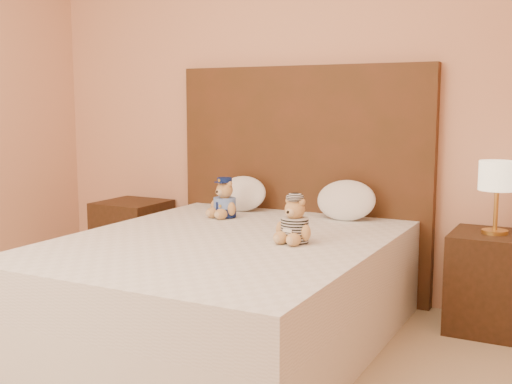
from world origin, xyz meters
TOP-DOWN VIEW (x-y plane):
  - bed at (0.00, 1.20)m, footprint 1.60×2.00m
  - headboard at (0.00, 2.21)m, footprint 1.75×0.08m
  - nightstand_left at (-1.25, 2.00)m, footprint 0.45×0.45m
  - nightstand_right at (1.25, 2.00)m, footprint 0.45×0.45m
  - lamp at (1.25, 2.00)m, footprint 0.20×0.20m
  - teddy_police at (-0.32, 1.75)m, footprint 0.26×0.25m
  - teddy_prisoner at (0.37, 1.28)m, footprint 0.24×0.24m
  - pillow_left at (-0.35, 2.03)m, footprint 0.35×0.23m
  - pillow_right at (0.38, 2.03)m, footprint 0.37×0.24m

SIDE VIEW (x-z plane):
  - nightstand_left at x=-1.25m, z-range 0.00..0.55m
  - nightstand_right at x=1.25m, z-range 0.00..0.55m
  - bed at x=0.00m, z-range 0.00..0.55m
  - teddy_prisoner at x=0.37m, z-range 0.55..0.79m
  - teddy_police at x=-0.32m, z-range 0.55..0.80m
  - pillow_left at x=-0.35m, z-range 0.55..0.80m
  - pillow_right at x=0.38m, z-range 0.55..0.81m
  - headboard at x=0.00m, z-range 0.00..1.50m
  - lamp at x=1.25m, z-range 0.65..1.05m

